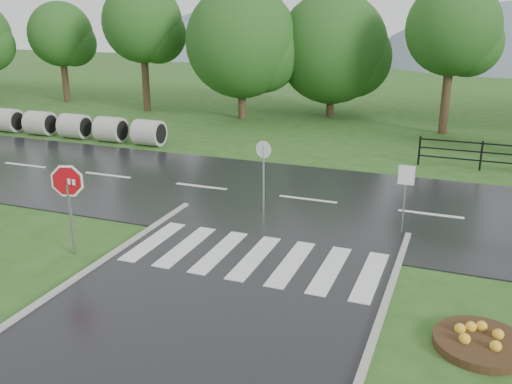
% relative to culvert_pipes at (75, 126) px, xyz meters
% --- Properties ---
extents(ground, '(120.00, 120.00, 0.00)m').
position_rel_culvert_pipes_xyz_m(ground, '(13.36, -15.00, -0.60)').
color(ground, '#29551C').
rests_on(ground, ground).
extents(main_road, '(90.00, 8.00, 0.04)m').
position_rel_culvert_pipes_xyz_m(main_road, '(13.36, -5.00, -0.60)').
color(main_road, black).
rests_on(main_road, ground).
extents(crosswalk, '(6.50, 2.80, 0.02)m').
position_rel_culvert_pipes_xyz_m(crosswalk, '(13.36, -10.00, -0.54)').
color(crosswalk, silver).
rests_on(crosswalk, ground).
extents(hills, '(102.00, 48.00, 48.00)m').
position_rel_culvert_pipes_xyz_m(hills, '(16.85, 50.00, -16.14)').
color(hills, slate).
rests_on(hills, ground).
extents(treeline, '(83.20, 5.20, 10.00)m').
position_rel_culvert_pipes_xyz_m(treeline, '(14.36, 9.00, -0.60)').
color(treeline, '#1D4C17').
rests_on(treeline, ground).
extents(culvert_pipes, '(9.70, 1.20, 1.20)m').
position_rel_culvert_pipes_xyz_m(culvert_pipes, '(0.00, 0.00, 0.00)').
color(culvert_pipes, '#9E9B93').
rests_on(culvert_pipes, ground).
extents(stop_sign, '(1.11, 0.37, 2.61)m').
position_rel_culvert_pipes_xyz_m(stop_sign, '(8.79, -11.40, 1.22)').
color(stop_sign, '#939399').
rests_on(stop_sign, ground).
extents(flower_bed, '(1.80, 1.80, 0.36)m').
position_rel_culvert_pipes_xyz_m(flower_bed, '(18.88, -12.16, -0.47)').
color(flower_bed, '#332111').
rests_on(flower_bed, ground).
extents(reg_sign_small, '(0.46, 0.05, 2.05)m').
position_rel_culvert_pipes_xyz_m(reg_sign_small, '(16.70, -6.84, 0.86)').
color(reg_sign_small, '#939399').
rests_on(reg_sign_small, ground).
extents(reg_sign_round, '(0.54, 0.14, 2.35)m').
position_rel_culvert_pipes_xyz_m(reg_sign_round, '(12.37, -6.65, 0.87)').
color(reg_sign_round, '#939399').
rests_on(reg_sign_round, ground).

